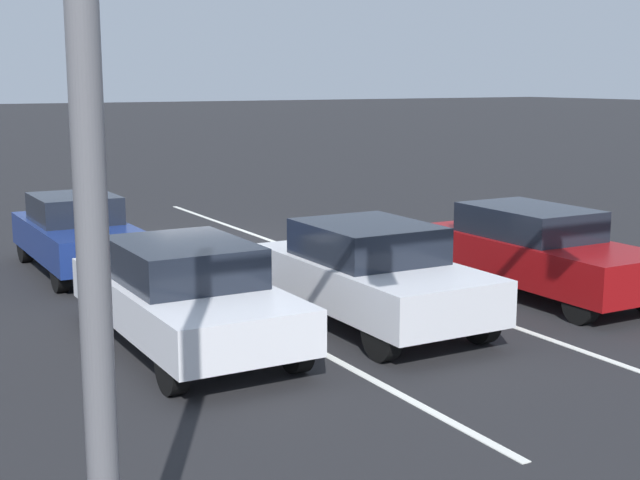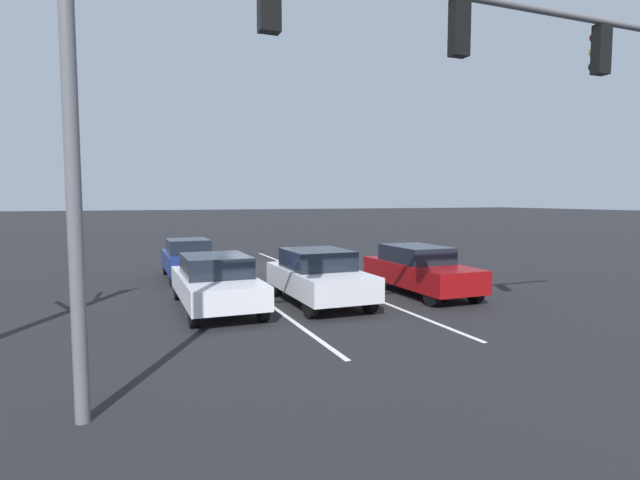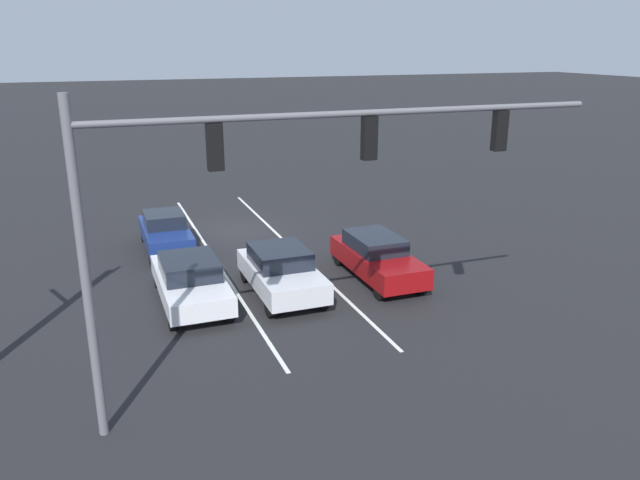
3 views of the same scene
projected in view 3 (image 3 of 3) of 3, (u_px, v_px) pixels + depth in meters
ground_plane at (235, 231)px, 27.61m from camera, size 240.00×240.00×0.00m
lane_stripe_left_divider at (293, 249)px, 25.15m from camera, size 0.12×18.72×0.01m
lane_stripe_center_divider at (214, 258)px, 24.07m from camera, size 0.12×18.72×0.01m
car_white_rightlane_front at (190, 280)px, 19.77m from camera, size 1.94×4.74×1.51m
car_maroon_leftlane_front at (377, 257)px, 21.88m from camera, size 1.77×4.63×1.53m
car_silver_midlane_front at (281, 271)px, 20.43m from camera, size 1.95×4.31×1.57m
car_navy_rightlane_second at (165, 231)px, 24.86m from camera, size 1.71×4.21×1.51m
traffic_signal_gantry at (270, 178)px, 13.04m from camera, size 11.87×0.37×7.12m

